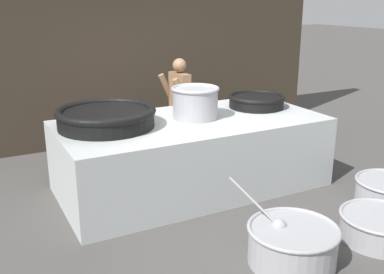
{
  "coord_description": "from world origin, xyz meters",
  "views": [
    {
      "loc": [
        -2.69,
        -5.15,
        2.53
      ],
      "look_at": [
        0.0,
        0.0,
        0.73
      ],
      "focal_mm": 42.0,
      "sensor_mm": 36.0,
      "label": 1
    }
  ],
  "objects_px": {
    "giant_wok_near": "(106,117)",
    "stock_pot": "(195,102)",
    "giant_wok_far": "(256,101)",
    "prep_bowl_vegetables": "(293,243)",
    "prep_bowl_meat": "(380,226)",
    "cook": "(179,104)"
  },
  "relations": [
    {
      "from": "giant_wok_near",
      "to": "stock_pot",
      "type": "bearing_deg",
      "value": -5.93
    },
    {
      "from": "giant_wok_far",
      "to": "prep_bowl_vegetables",
      "type": "height_order",
      "value": "giant_wok_far"
    },
    {
      "from": "prep_bowl_meat",
      "to": "cook",
      "type": "bearing_deg",
      "value": 100.95
    },
    {
      "from": "prep_bowl_vegetables",
      "to": "prep_bowl_meat",
      "type": "distance_m",
      "value": 1.14
    },
    {
      "from": "giant_wok_near",
      "to": "cook",
      "type": "xyz_separation_m",
      "value": [
        1.57,
        1.12,
        -0.23
      ]
    },
    {
      "from": "stock_pot",
      "to": "prep_bowl_vegetables",
      "type": "bearing_deg",
      "value": -92.0
    },
    {
      "from": "prep_bowl_vegetables",
      "to": "prep_bowl_meat",
      "type": "relative_size",
      "value": 1.25
    },
    {
      "from": "giant_wok_near",
      "to": "prep_bowl_meat",
      "type": "xyz_separation_m",
      "value": [
        2.26,
        -2.42,
        -0.94
      ]
    },
    {
      "from": "giant_wok_far",
      "to": "stock_pot",
      "type": "xyz_separation_m",
      "value": [
        -1.1,
        -0.13,
        0.12
      ]
    },
    {
      "from": "stock_pot",
      "to": "cook",
      "type": "bearing_deg",
      "value": 73.54
    },
    {
      "from": "prep_bowl_vegetables",
      "to": "prep_bowl_meat",
      "type": "bearing_deg",
      "value": -4.66
    },
    {
      "from": "giant_wok_near",
      "to": "giant_wok_far",
      "type": "bearing_deg",
      "value": 0.15
    },
    {
      "from": "stock_pot",
      "to": "cook",
      "type": "xyz_separation_m",
      "value": [
        0.37,
        1.25,
        -0.32
      ]
    },
    {
      "from": "stock_pot",
      "to": "cook",
      "type": "relative_size",
      "value": 0.4
    },
    {
      "from": "stock_pot",
      "to": "prep_bowl_vegetables",
      "type": "distance_m",
      "value": 2.41
    },
    {
      "from": "giant_wok_near",
      "to": "stock_pot",
      "type": "xyz_separation_m",
      "value": [
        1.2,
        -0.12,
        0.09
      ]
    },
    {
      "from": "giant_wok_near",
      "to": "prep_bowl_vegetables",
      "type": "xyz_separation_m",
      "value": [
        1.13,
        -2.33,
        -0.89
      ]
    },
    {
      "from": "giant_wok_near",
      "to": "stock_pot",
      "type": "height_order",
      "value": "stock_pot"
    },
    {
      "from": "giant_wok_near",
      "to": "prep_bowl_vegetables",
      "type": "height_order",
      "value": "giant_wok_near"
    },
    {
      "from": "giant_wok_far",
      "to": "cook",
      "type": "height_order",
      "value": "cook"
    },
    {
      "from": "giant_wok_near",
      "to": "prep_bowl_meat",
      "type": "distance_m",
      "value": 3.44
    },
    {
      "from": "giant_wok_far",
      "to": "prep_bowl_meat",
      "type": "distance_m",
      "value": 2.59
    }
  ]
}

